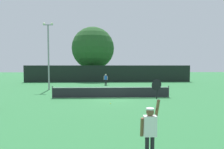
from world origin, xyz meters
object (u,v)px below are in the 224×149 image
at_px(tennis_ball, 110,103).
at_px(parked_car_near, 94,75).
at_px(player_serving, 150,127).
at_px(player_receiving, 106,78).
at_px(large_tree, 93,48).
at_px(light_pole, 48,52).

height_order(tennis_ball, parked_car_near, parked_car_near).
xyz_separation_m(player_serving, tennis_ball, (-0.93, 8.50, -1.06)).
height_order(player_receiving, tennis_ball, player_receiving).
bearing_deg(parked_car_near, large_tree, -101.01).
xyz_separation_m(player_receiving, parked_car_near, (-2.34, 11.67, -0.22)).
bearing_deg(player_receiving, parked_car_near, -78.65).
bearing_deg(large_tree, parked_car_near, 86.64).
bearing_deg(light_pole, parked_car_near, 74.80).
height_order(player_receiving, light_pole, light_pole).
xyz_separation_m(player_serving, large_tree, (-3.67, 31.48, 5.12)).
bearing_deg(large_tree, light_pole, -106.48).
distance_m(player_serving, tennis_ball, 8.61).
relative_size(light_pole, parked_car_near, 1.79).
relative_size(player_serving, tennis_ball, 36.71).
bearing_deg(light_pole, tennis_ball, -49.99).
xyz_separation_m(player_receiving, tennis_ball, (0.30, -12.96, -0.96)).
relative_size(player_serving, parked_car_near, 0.57).
distance_m(player_serving, large_tree, 32.11).
distance_m(player_receiving, large_tree, 11.56).
xyz_separation_m(player_serving, light_pole, (-7.98, 16.90, 3.41)).
distance_m(light_pole, large_tree, 15.31).
bearing_deg(parked_car_near, light_pole, -112.86).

